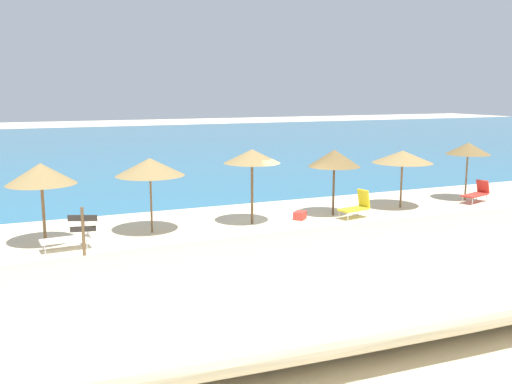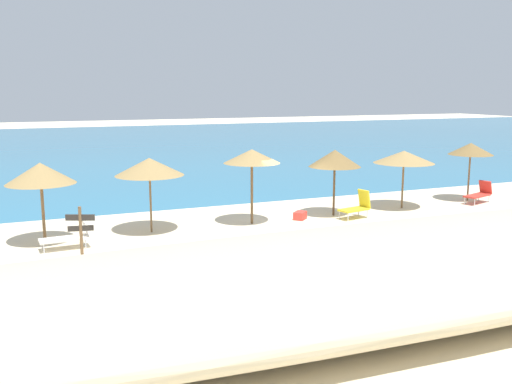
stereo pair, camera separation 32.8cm
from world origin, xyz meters
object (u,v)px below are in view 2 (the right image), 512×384
(beach_umbrella_5, at_px, (471,149))
(lounge_chair_1, at_px, (479,193))
(lounge_chair_2, at_px, (357,206))
(cooler_box, at_px, (300,216))
(beach_umbrella_4, at_px, (404,157))
(beach_umbrella_3, at_px, (335,158))
(beach_umbrella_1, at_px, (149,167))
(wooden_signpost, at_px, (81,231))
(beach_umbrella_2, at_px, (252,157))
(lounge_chair_0, at_px, (70,236))
(beach_umbrella_0, at_px, (40,173))

(beach_umbrella_5, xyz_separation_m, lounge_chair_1, (0.07, -0.64, -1.96))
(lounge_chair_2, bearing_deg, cooler_box, 62.04)
(beach_umbrella_4, bearing_deg, beach_umbrella_3, -177.44)
(beach_umbrella_1, distance_m, lounge_chair_1, 15.01)
(wooden_signpost, bearing_deg, cooler_box, 41.79)
(beach_umbrella_3, bearing_deg, beach_umbrella_4, 2.56)
(beach_umbrella_5, relative_size, wooden_signpost, 1.51)
(beach_umbrella_2, xyz_separation_m, lounge_chair_0, (-6.73, -0.98, -2.15))
(beach_umbrella_0, relative_size, wooden_signpost, 1.54)
(lounge_chair_0, height_order, lounge_chair_1, lounge_chair_0)
(beach_umbrella_4, distance_m, cooler_box, 5.51)
(beach_umbrella_4, relative_size, wooden_signpost, 1.46)
(beach_umbrella_3, height_order, beach_umbrella_4, beach_umbrella_3)
(beach_umbrella_3, relative_size, lounge_chair_1, 1.64)
(beach_umbrella_0, distance_m, cooler_box, 9.72)
(beach_umbrella_0, relative_size, lounge_chair_2, 1.97)
(beach_umbrella_0, distance_m, beach_umbrella_4, 14.57)
(beach_umbrella_3, relative_size, beach_umbrella_4, 1.04)
(beach_umbrella_3, bearing_deg, beach_umbrella_0, -179.63)
(beach_umbrella_4, height_order, beach_umbrella_5, beach_umbrella_5)
(beach_umbrella_1, height_order, beach_umbrella_3, beach_umbrella_3)
(beach_umbrella_2, distance_m, beach_umbrella_5, 10.98)
(beach_umbrella_1, xyz_separation_m, beach_umbrella_5, (14.81, 0.27, 0.02))
(beach_umbrella_1, xyz_separation_m, lounge_chair_2, (8.07, -0.91, -1.88))
(beach_umbrella_0, distance_m, beach_umbrella_1, 3.62)
(beach_umbrella_1, height_order, beach_umbrella_4, beach_umbrella_1)
(beach_umbrella_1, bearing_deg, beach_umbrella_3, -0.88)
(lounge_chair_0, height_order, cooler_box, lounge_chair_0)
(beach_umbrella_5, distance_m, cooler_box, 9.24)
(beach_umbrella_0, bearing_deg, beach_umbrella_3, 0.37)
(beach_umbrella_4, bearing_deg, beach_umbrella_5, 3.33)
(lounge_chair_1, bearing_deg, beach_umbrella_3, 70.82)
(beach_umbrella_5, relative_size, cooler_box, 4.96)
(cooler_box, bearing_deg, beach_umbrella_2, 177.30)
(beach_umbrella_0, bearing_deg, lounge_chair_2, -3.54)
(lounge_chair_1, bearing_deg, beach_umbrella_1, 71.38)
(beach_umbrella_5, bearing_deg, beach_umbrella_4, -176.67)
(beach_umbrella_0, distance_m, wooden_signpost, 3.44)
(beach_umbrella_5, distance_m, lounge_chair_1, 2.06)
(lounge_chair_1, distance_m, wooden_signpost, 17.84)
(lounge_chair_0, bearing_deg, wooden_signpost, -179.27)
(beach_umbrella_5, relative_size, lounge_chair_0, 1.66)
(beach_umbrella_5, height_order, lounge_chair_1, beach_umbrella_5)
(beach_umbrella_2, bearing_deg, lounge_chair_1, -1.07)
(beach_umbrella_3, bearing_deg, wooden_signpost, -162.96)
(beach_umbrella_2, distance_m, lounge_chair_0, 7.13)
(beach_umbrella_5, relative_size, lounge_chair_1, 1.62)
(beach_umbrella_5, relative_size, lounge_chair_2, 1.94)
(beach_umbrella_1, distance_m, wooden_signpost, 4.42)
(beach_umbrella_0, height_order, beach_umbrella_2, beach_umbrella_2)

